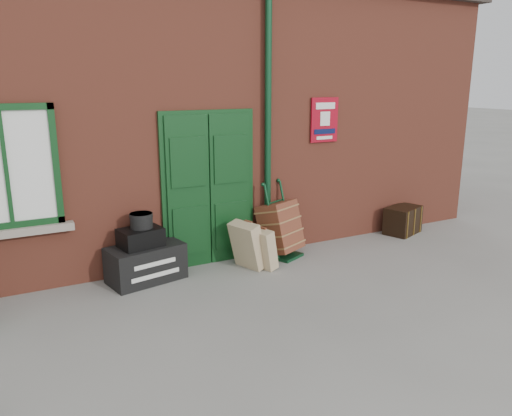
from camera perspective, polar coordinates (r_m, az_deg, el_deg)
ground at (r=6.50m, az=2.29°, el=-9.78°), size 80.00×80.00×0.00m
station_building at (r=9.14m, az=-8.71°, el=11.11°), size 10.30×4.30×4.36m
houdini_trunk at (r=6.98m, az=-12.48°, el=-6.16°), size 1.08×0.74×0.50m
strongbox at (r=6.85m, az=-13.05°, el=-3.30°), size 0.62×0.50×0.25m
hatbox at (r=6.82m, az=-12.97°, el=-1.40°), size 0.35×0.35×0.20m
suitcase_back at (r=7.22m, az=-1.00°, el=-4.26°), size 0.49×0.57×0.70m
suitcase_front at (r=7.23m, az=0.64°, el=-4.65°), size 0.40×0.50×0.60m
porter_trolley at (r=7.71m, az=2.79°, el=-2.33°), size 0.75×0.77×1.15m
dark_trunk at (r=9.28m, az=16.43°, el=-1.32°), size 0.78×0.64×0.48m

